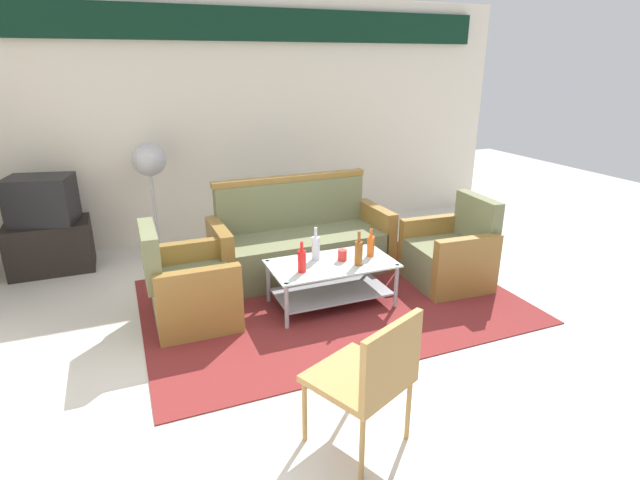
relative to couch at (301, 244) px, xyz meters
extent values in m
plane|color=beige|center=(0.07, -1.51, -0.32)|extent=(14.00, 14.00, 0.00)
cube|color=silver|center=(0.07, 1.55, 1.08)|extent=(6.52, 0.12, 2.80)
cube|color=black|center=(0.07, 1.46, 2.15)|extent=(5.76, 0.08, 0.36)
cube|color=maroon|center=(0.02, -0.74, -0.31)|extent=(3.30, 2.26, 0.01)
cube|color=#6B704C|center=(0.00, -0.05, -0.10)|extent=(1.61, 0.73, 0.42)
cube|color=#6B704C|center=(-0.01, 0.27, 0.35)|extent=(1.60, 0.17, 0.48)
cube|color=olive|center=(0.84, -0.04, 0.00)|extent=(0.13, 0.70, 0.62)
cube|color=olive|center=(-0.84, -0.07, 0.00)|extent=(0.13, 0.70, 0.62)
cube|color=olive|center=(-0.01, 0.27, 0.62)|extent=(1.64, 0.13, 0.06)
cube|color=#6B704C|center=(-1.18, -0.62, -0.11)|extent=(0.66, 0.60, 0.40)
cube|color=#6B704C|center=(-1.49, -0.62, 0.32)|extent=(0.12, 0.60, 0.45)
cube|color=olive|center=(-1.18, -0.29, -0.02)|extent=(0.66, 0.10, 0.58)
cube|color=olive|center=(-1.18, -0.95, -0.02)|extent=(0.66, 0.10, 0.58)
cube|color=#6B704C|center=(1.22, -0.80, -0.11)|extent=(0.70, 0.64, 0.40)
cube|color=#6B704C|center=(1.53, -0.82, 0.32)|extent=(0.16, 0.61, 0.45)
cube|color=olive|center=(1.20, -1.13, -0.02)|extent=(0.66, 0.14, 0.58)
cube|color=olive|center=(1.24, -0.47, -0.02)|extent=(0.66, 0.14, 0.58)
cube|color=silver|center=(0.00, -0.80, 0.09)|extent=(1.10, 0.60, 0.02)
cube|color=#9E9EA5|center=(0.00, -0.80, -0.19)|extent=(1.00, 0.52, 0.02)
cylinder|color=#9E9EA5|center=(-0.51, -0.54, -0.11)|extent=(0.04, 0.04, 0.40)
cylinder|color=#9E9EA5|center=(0.51, -0.54, -0.11)|extent=(0.04, 0.04, 0.40)
cylinder|color=#9E9EA5|center=(-0.51, -1.06, -0.11)|extent=(0.04, 0.04, 0.40)
cylinder|color=#9E9EA5|center=(0.51, -1.06, -0.11)|extent=(0.04, 0.04, 0.40)
cylinder|color=red|center=(-0.32, -0.89, 0.19)|extent=(0.07, 0.07, 0.19)
cylinder|color=red|center=(-0.32, -0.89, 0.32)|extent=(0.03, 0.03, 0.08)
cylinder|color=silver|center=(-0.11, -0.68, 0.20)|extent=(0.07, 0.07, 0.21)
cylinder|color=silver|center=(-0.11, -0.68, 0.35)|extent=(0.03, 0.03, 0.09)
cylinder|color=brown|center=(0.19, -0.93, 0.20)|extent=(0.07, 0.07, 0.21)
cylinder|color=brown|center=(0.19, -0.93, 0.35)|extent=(0.03, 0.03, 0.09)
cylinder|color=#D85919|center=(0.38, -0.79, 0.19)|extent=(0.07, 0.07, 0.18)
cylinder|color=#D85919|center=(0.38, -0.79, 0.32)|extent=(0.03, 0.03, 0.08)
cylinder|color=red|center=(0.10, -0.79, 0.14)|extent=(0.08, 0.08, 0.10)
cube|color=black|center=(-2.39, 1.04, -0.06)|extent=(0.80, 0.50, 0.52)
cube|color=black|center=(-2.39, 1.04, 0.44)|extent=(0.68, 0.56, 0.48)
cube|color=black|center=(-2.34, 1.26, 0.44)|extent=(0.50, 0.12, 0.36)
cylinder|color=#2D2D33|center=(-1.32, 1.09, -0.30)|extent=(0.32, 0.32, 0.03)
cylinder|color=#B2B2B7|center=(-1.32, 1.09, 0.19)|extent=(0.03, 0.03, 0.95)
sphere|color=#B2B2B7|center=(-1.32, 1.09, 0.77)|extent=(0.36, 0.36, 0.36)
cube|color=#AD844C|center=(-0.55, -2.42, 0.10)|extent=(0.63, 0.63, 0.04)
cube|color=#AD844C|center=(-0.46, -2.62, 0.32)|extent=(0.45, 0.23, 0.40)
cylinder|color=#AD844C|center=(-0.83, -2.31, -0.11)|extent=(0.03, 0.03, 0.42)
cylinder|color=#AD844C|center=(-0.44, -2.14, -0.11)|extent=(0.03, 0.03, 0.42)
cylinder|color=#AD844C|center=(-0.66, -2.69, -0.11)|extent=(0.03, 0.03, 0.42)
cylinder|color=#AD844C|center=(-0.27, -2.52, -0.11)|extent=(0.03, 0.03, 0.42)
camera|label=1|loc=(-1.63, -4.51, 1.77)|focal=27.97mm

